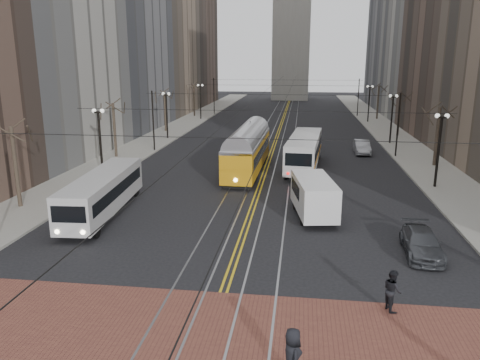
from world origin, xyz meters
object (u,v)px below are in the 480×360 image
(transit_bus, at_px, (103,195))
(streetcar, at_px, (248,153))
(sedan_silver, at_px, (362,147))
(pedestrian_c, at_px, (392,290))
(cargo_van, at_px, (314,198))
(pedestrian_a, at_px, (292,357))
(rear_bus, at_px, (304,152))
(sedan_grey, at_px, (309,144))
(sedan_parked, at_px, (422,243))

(transit_bus, relative_size, streetcar, 0.78)
(sedan_silver, xyz_separation_m, pedestrian_c, (-2.70, -33.12, 0.15))
(cargo_van, bearing_deg, pedestrian_a, -102.83)
(rear_bus, bearing_deg, sedan_silver, 56.94)
(transit_bus, bearing_deg, cargo_van, 1.38)
(sedan_grey, relative_size, sedan_parked, 1.13)
(transit_bus, relative_size, pedestrian_c, 6.23)
(rear_bus, xyz_separation_m, sedan_grey, (0.53, 8.31, -0.67))
(sedan_silver, distance_m, sedan_parked, 27.18)
(rear_bus, height_order, pedestrian_a, rear_bus)
(transit_bus, height_order, pedestrian_c, transit_bus)
(pedestrian_a, distance_m, pedestrian_c, 6.33)
(sedan_grey, relative_size, pedestrian_a, 2.63)
(sedan_silver, bearing_deg, cargo_van, -104.19)
(sedan_grey, xyz_separation_m, pedestrian_a, (-0.92, -38.45, 0.11))
(sedan_silver, xyz_separation_m, pedestrian_a, (-6.58, -38.12, 0.24))
(sedan_parked, bearing_deg, pedestrian_a, -117.48)
(rear_bus, distance_m, sedan_parked, 20.15)
(streetcar, relative_size, cargo_van, 2.44)
(sedan_grey, relative_size, sedan_silver, 1.14)
(sedan_grey, distance_m, sedan_silver, 5.68)
(sedan_parked, relative_size, pedestrian_c, 2.56)
(cargo_van, bearing_deg, pedestrian_c, -85.00)
(streetcar, height_order, pedestrian_c, streetcar)
(sedan_parked, bearing_deg, sedan_silver, 92.57)
(transit_bus, xyz_separation_m, rear_bus, (12.95, 15.13, 0.17))
(streetcar, bearing_deg, sedan_parked, -56.41)
(streetcar, xyz_separation_m, cargo_van, (5.64, -12.13, -0.37))
(transit_bus, distance_m, rear_bus, 19.92)
(sedan_grey, distance_m, pedestrian_a, 38.46)
(rear_bus, bearing_deg, pedestrian_c, -77.30)
(pedestrian_c, bearing_deg, rear_bus, -8.10)
(streetcar, distance_m, sedan_grey, 11.48)
(sedan_grey, distance_m, pedestrian_c, 33.58)
(sedan_silver, bearing_deg, transit_bus, -129.43)
(pedestrian_a, xyz_separation_m, pedestrian_c, (3.88, 5.00, -0.08))
(transit_bus, distance_m, pedestrian_c, 19.26)
(cargo_van, bearing_deg, streetcar, 105.57)
(rear_bus, relative_size, sedan_silver, 2.66)
(cargo_van, distance_m, sedan_grey, 22.14)
(sedan_grey, bearing_deg, sedan_silver, -8.93)
(streetcar, xyz_separation_m, pedestrian_a, (4.66, -28.45, -0.67))
(cargo_van, relative_size, sedan_parked, 1.28)
(streetcar, bearing_deg, pedestrian_c, -68.70)
(cargo_van, relative_size, sedan_silver, 1.30)
(rear_bus, bearing_deg, cargo_van, -82.75)
(transit_bus, relative_size, rear_bus, 0.92)
(transit_bus, xyz_separation_m, cargo_van, (13.55, 1.30, -0.09))
(sedan_parked, height_order, pedestrian_a, pedestrian_a)
(cargo_van, height_order, pedestrian_c, cargo_van)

